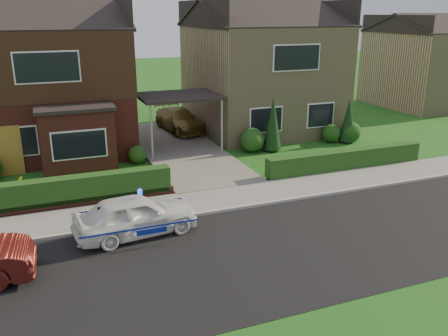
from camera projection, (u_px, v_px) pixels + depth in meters
name	position (u px, v px, depth m)	size (l,w,h in m)	color
ground	(286.00, 247.00, 13.88)	(120.00, 120.00, 0.00)	#194C14
road	(286.00, 247.00, 13.88)	(60.00, 6.00, 0.02)	black
kerb	(244.00, 207.00, 16.56)	(60.00, 0.16, 0.12)	#9E9993
sidewalk	(233.00, 197.00, 17.49)	(60.00, 2.00, 0.10)	slate
driveway	(180.00, 149.00, 23.58)	(3.80, 12.00, 0.12)	#666059
house_left	(46.00, 71.00, 22.97)	(7.50, 9.53, 7.25)	maroon
house_right	(261.00, 65.00, 27.11)	(7.50, 8.06, 7.25)	tan
carport_link	(179.00, 97.00, 22.73)	(3.80, 3.00, 2.77)	black
dwarf_wall	(66.00, 204.00, 16.50)	(7.70, 0.25, 0.36)	maroon
hedge_left	(66.00, 207.00, 16.69)	(7.50, 0.55, 0.90)	#1B3E13
hedge_right	(345.00, 170.00, 20.62)	(7.50, 0.55, 0.80)	#1B3E13
shrub_left_mid	(102.00, 155.00, 20.51)	(1.32, 1.32, 1.32)	#1B3E13
shrub_left_near	(137.00, 154.00, 21.40)	(0.84, 0.84, 0.84)	#1B3E13
shrub_right_near	(252.00, 140.00, 23.11)	(1.20, 1.20, 1.20)	#1B3E13
shrub_right_mid	(331.00, 133.00, 24.83)	(0.96, 0.96, 0.96)	#1B3E13
shrub_right_far	(351.00, 132.00, 24.89)	(1.08, 1.08, 1.08)	#1B3E13
conifer_a	(273.00, 125.00, 23.06)	(0.90, 0.90, 2.60)	black
conifer_b	(348.00, 122.00, 24.64)	(0.90, 0.90, 2.20)	black
neighbour_right	(426.00, 69.00, 34.13)	(6.50, 7.00, 5.20)	tan
police_car	(136.00, 216.00, 14.45)	(3.45, 3.91, 1.44)	silver
driveway_car	(179.00, 120.00, 26.81)	(1.74, 4.27, 1.24)	brown
potted_plant_a	(59.00, 189.00, 17.38)	(0.38, 0.26, 0.72)	gray
potted_plant_b	(18.00, 187.00, 17.60)	(0.41, 0.33, 0.75)	gray
potted_plant_c	(128.00, 185.00, 17.86)	(0.38, 0.38, 0.68)	gray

